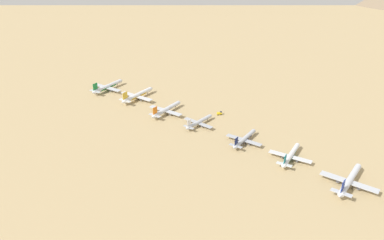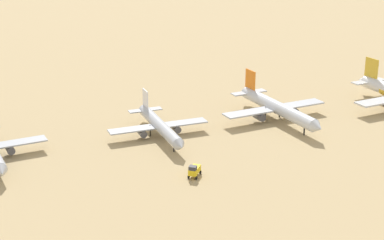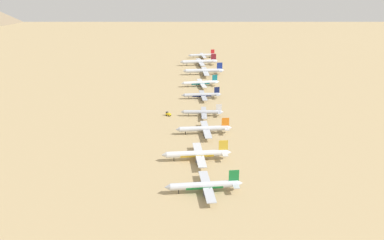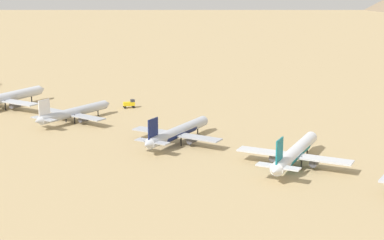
% 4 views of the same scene
% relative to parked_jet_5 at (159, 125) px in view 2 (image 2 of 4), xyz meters
% --- Properties ---
extents(parked_jet_5, '(42.17, 34.27, 12.16)m').
position_rel_parked_jet_5_xyz_m(parked_jet_5, '(0.00, 0.00, 0.00)').
color(parked_jet_5, '#B2B7C1').
rests_on(parked_jet_5, ground).
extents(parked_jet_6, '(50.02, 40.56, 14.44)m').
position_rel_parked_jet_5_xyz_m(parked_jet_6, '(2.07, 44.55, 0.77)').
color(parked_jet_6, silver).
rests_on(parked_jet_6, ground).
extents(service_truck, '(5.52, 5.36, 3.90)m').
position_rel_parked_jet_5_xyz_m(service_truck, '(33.67, -2.85, -2.02)').
color(service_truck, yellow).
rests_on(service_truck, ground).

